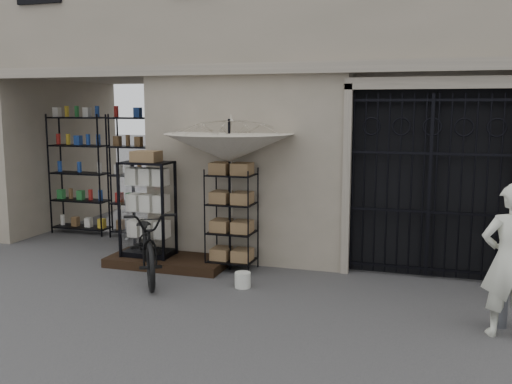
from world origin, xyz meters
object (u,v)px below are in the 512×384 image
(display_cabinet, at_px, (148,214))
(wire_rack, at_px, (232,221))
(market_umbrella, at_px, (229,140))
(bicycle, at_px, (149,277))
(white_bucket, at_px, (243,280))
(shopkeeper, at_px, (504,335))
(steel_bollard, at_px, (502,291))

(display_cabinet, distance_m, wire_rack, 1.46)
(market_umbrella, distance_m, bicycle, 2.51)
(display_cabinet, relative_size, market_umbrella, 0.59)
(display_cabinet, xyz_separation_m, white_bucket, (1.93, -0.72, -0.75))
(market_umbrella, distance_m, shopkeeper, 4.81)
(white_bucket, bearing_deg, bicycle, 179.12)
(market_umbrella, distance_m, steel_bollard, 4.52)
(bicycle, xyz_separation_m, steel_bollard, (5.04, -0.54, 0.45))
(wire_rack, relative_size, shopkeeper, 0.92)
(bicycle, bearing_deg, wire_rack, 3.59)
(market_umbrella, bearing_deg, shopkeeper, -21.84)
(white_bucket, xyz_separation_m, bicycle, (-1.56, 0.02, -0.11))
(shopkeeper, bearing_deg, wire_rack, -37.95)
(market_umbrella, bearing_deg, bicycle, -142.44)
(display_cabinet, xyz_separation_m, wire_rack, (1.46, 0.11, -0.05))
(display_cabinet, height_order, white_bucket, display_cabinet)
(white_bucket, relative_size, shopkeeper, 0.13)
(white_bucket, distance_m, steel_bollard, 3.53)
(market_umbrella, bearing_deg, white_bucket, -59.03)
(wire_rack, height_order, steel_bollard, wire_rack)
(steel_bollard, relative_size, shopkeeper, 0.50)
(white_bucket, xyz_separation_m, shopkeeper, (3.50, -0.77, -0.11))
(shopkeeper, bearing_deg, white_bucket, -28.41)
(wire_rack, distance_m, shopkeeper, 4.36)
(bicycle, height_order, shopkeeper, bicycle)
(market_umbrella, relative_size, shopkeeper, 1.63)
(steel_bollard, distance_m, shopkeeper, 0.52)
(display_cabinet, relative_size, shopkeeper, 0.96)
(display_cabinet, relative_size, wire_rack, 1.04)
(market_umbrella, height_order, shopkeeper, market_umbrella)
(wire_rack, height_order, shopkeeper, wire_rack)
(bicycle, relative_size, shopkeeper, 1.18)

